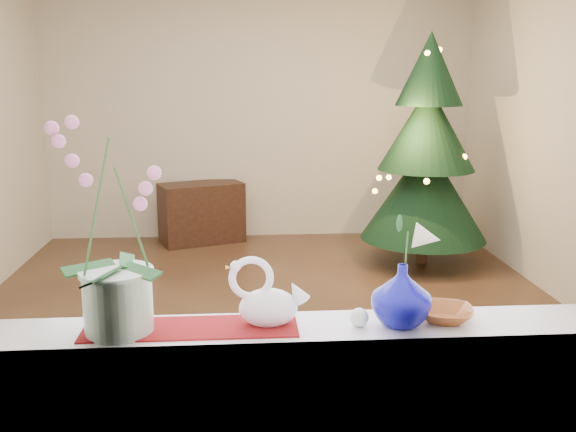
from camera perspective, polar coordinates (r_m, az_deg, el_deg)
name	(u,v)px	position (r m, az deg, el deg)	size (l,w,h in m)	color
ground	(272,319)	(4.70, -1.41, -9.18)	(5.00, 5.00, 0.00)	#3B2218
wall_back	(260,111)	(6.87, -2.52, 9.29)	(4.50, 0.10, 2.70)	beige
wall_front	(311,207)	(1.91, 2.09, 0.84)	(4.50, 0.10, 2.70)	beige
windowsill	(306,331)	(2.17, 1.61, -10.19)	(2.20, 0.26, 0.04)	white
window_frame	(311,87)	(1.90, 2.08, 11.42)	(2.22, 0.06, 1.60)	white
runner	(191,328)	(2.15, -8.64, -9.81)	(0.70, 0.20, 0.01)	maroon
orchid_pot	(114,228)	(2.07, -15.24, -1.03)	(0.24, 0.24, 0.69)	white
swan	(268,293)	(2.12, -1.78, -6.87)	(0.27, 0.12, 0.23)	white
blue_vase	(402,290)	(2.16, 10.08, -6.53)	(0.23, 0.23, 0.24)	#060677
lily	(404,229)	(2.10, 10.30, -1.11)	(0.13, 0.08, 0.18)	silver
paperweight	(359,317)	(2.15, 6.35, -8.94)	(0.06, 0.06, 0.06)	silver
amber_dish	(444,315)	(2.25, 13.72, -8.53)	(0.16, 0.16, 0.04)	brown
xmas_tree	(426,151)	(5.96, 12.20, 5.64)	(1.15, 1.15, 2.10)	black
side_table	(202,213)	(6.77, -7.69, 0.28)	(0.84, 0.42, 0.63)	black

